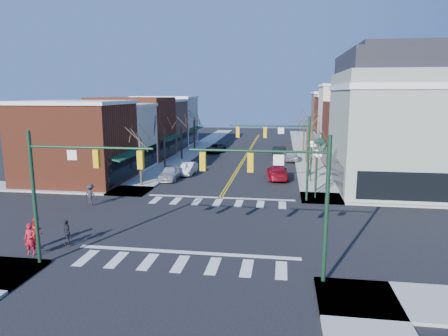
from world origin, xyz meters
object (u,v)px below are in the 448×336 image
at_px(pedestrian_red_b, 37,232).
at_px(pedestrian_dark_b, 91,194).
at_px(car_right_mid, 291,155).
at_px(lamppost_corner, 316,166).
at_px(victorian_corner, 402,119).
at_px(pedestrian_dark_a, 67,232).
at_px(car_left_far, 215,148).
at_px(lamppost_midblock, 311,154).
at_px(car_right_far, 279,152).
at_px(car_left_mid, 188,168).
at_px(pedestrian_red_a, 30,239).
at_px(car_left_near, 171,173).
at_px(car_right_near, 277,172).

relative_size(pedestrian_red_b, pedestrian_dark_b, 1.05).
height_order(car_right_mid, pedestrian_dark_b, pedestrian_dark_b).
height_order(lamppost_corner, car_right_mid, lamppost_corner).
relative_size(victorian_corner, pedestrian_dark_a, 9.35).
relative_size(car_left_far, pedestrian_red_b, 2.73).
relative_size(lamppost_midblock, pedestrian_red_b, 2.46).
bearing_deg(car_right_far, victorian_corner, 116.92).
relative_size(car_left_mid, pedestrian_red_a, 2.28).
relative_size(car_left_near, car_right_near, 0.85).
distance_m(car_left_near, pedestrian_dark_a, 19.19).
relative_size(car_left_near, pedestrian_red_a, 2.44).
height_order(car_left_far, pedestrian_dark_a, pedestrian_dark_a).
height_order(car_left_mid, car_right_near, car_right_near).
distance_m(car_right_mid, car_right_far, 3.68).
height_order(car_left_mid, car_right_far, car_right_far).
xyz_separation_m(car_left_far, pedestrian_red_b, (-3.86, -40.00, 0.36)).
bearing_deg(lamppost_midblock, car_left_far, 123.82).
relative_size(car_left_mid, car_left_far, 0.86).
height_order(car_right_far, pedestrian_dark_b, pedestrian_dark_b).
xyz_separation_m(car_left_far, car_right_near, (9.82, -18.36, 0.09)).
height_order(car_left_near, car_left_far, car_left_near).
bearing_deg(car_left_near, lamppost_midblock, 1.73).
height_order(lamppost_corner, car_right_far, lamppost_corner).
bearing_deg(pedestrian_red_b, pedestrian_dark_b, -2.27).
xyz_separation_m(victorian_corner, car_right_near, (-11.70, 1.87, -5.90)).
height_order(victorian_corner, car_left_near, victorian_corner).
distance_m(car_right_mid, pedestrian_red_b, 36.95).
bearing_deg(pedestrian_dark_a, lamppost_midblock, 97.09).
xyz_separation_m(car_left_far, car_right_mid, (11.42, -6.36, 0.12)).
bearing_deg(car_left_near, pedestrian_red_b, -97.85).
bearing_deg(car_right_near, pedestrian_red_a, 55.05).
bearing_deg(car_left_mid, lamppost_corner, -32.26).
height_order(car_left_mid, pedestrian_dark_b, pedestrian_dark_b).
bearing_deg(pedestrian_dark_b, car_left_far, -86.71).
bearing_deg(pedestrian_dark_a, car_right_near, 105.39).
bearing_deg(car_left_mid, car_right_far, 56.08).
xyz_separation_m(car_left_near, car_right_far, (11.20, 17.30, 0.02)).
xyz_separation_m(car_left_far, pedestrian_dark_b, (-4.98, -31.10, 0.32)).
height_order(victorian_corner, car_right_far, victorian_corner).
relative_size(lamppost_corner, pedestrian_red_b, 2.46).
bearing_deg(pedestrian_dark_b, lamppost_corner, -152.61).
relative_size(car_left_near, car_right_far, 0.94).
relative_size(car_left_far, pedestrian_dark_a, 3.15).
bearing_deg(car_right_far, car_left_far, -24.54).
xyz_separation_m(lamppost_midblock, pedestrian_dark_a, (-15.50, -19.78, -2.05)).
height_order(car_left_near, pedestrian_dark_a, pedestrian_dark_a).
xyz_separation_m(car_right_near, pedestrian_red_b, (-13.68, -21.64, 0.27)).
bearing_deg(lamppost_corner, victorian_corner, 35.86).
relative_size(victorian_corner, car_right_mid, 3.09).
xyz_separation_m(car_left_near, pedestrian_dark_a, (-0.90, -19.17, 0.15)).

